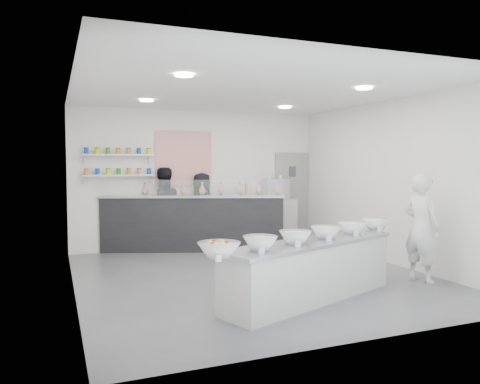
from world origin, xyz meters
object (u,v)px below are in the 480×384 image
Objects in this scene: prep_counter at (311,270)px; staff_left at (163,209)px; back_bar at (193,222)px; woman_prep at (422,228)px; staff_right at (202,210)px; espresso_ledge at (267,221)px; espresso_machine at (275,189)px.

prep_counter is 1.67× the size of staff_left.
back_bar is (-0.48, 4.09, 0.19)m from prep_counter.
woman_prep is (2.57, -3.89, 0.25)m from back_bar.
staff_right is at bearing 71.51° from prep_counter.
espresso_ledge reaches higher than prep_counter.
staff_left reaches higher than back_bar.
back_bar is 0.44m from staff_right.
espresso_ledge is 0.85× the size of staff_right.
prep_counter is 2.09× the size of espresso_ledge.
espresso_ledge is at bearing 180.00° from espresso_machine.
espresso_ledge is 1.56m from staff_right.
staff_right is at bearing 62.05° from back_bar.
staff_right is (-1.75, 0.07, -0.44)m from espresso_machine.
prep_counter is 1.74× the size of woman_prep.
staff_left reaches higher than woman_prep.
staff_right is at bearing 177.78° from espresso_machine.
espresso_machine is 0.34× the size of staff_right.
back_bar is at bearing -174.25° from espresso_ledge.
staff_right is (-1.53, 0.07, 0.30)m from espresso_ledge.
prep_counter is at bearing -109.97° from espresso_machine.
back_bar is 0.71m from staff_left.
prep_counter is 1.79× the size of staff_right.
woman_prep is (2.09, 0.20, 0.44)m from prep_counter.
staff_left is at bearing 25.83° from woman_prep.
prep_counter is at bearing 97.83° from staff_left.
espresso_machine is at bearing 0.00° from espresso_ledge.
staff_right reaches higher than prep_counter.
prep_counter is 4.12m from back_bar.
staff_left is 1.07× the size of staff_right.
staff_left is at bearing 16.72° from staff_right.
staff_left reaches higher than staff_right.
woman_prep reaches higher than staff_right.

